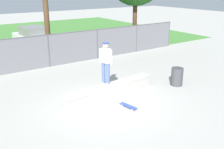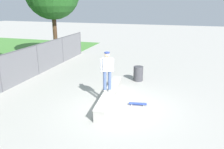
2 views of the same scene
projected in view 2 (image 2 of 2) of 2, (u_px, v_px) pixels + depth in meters
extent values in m
plane|color=#ADAAA3|center=(120.00, 107.00, 10.49)|extent=(80.00, 80.00, 0.00)
cube|color=#A8A59E|center=(110.00, 96.00, 11.08)|extent=(4.43, 0.90, 0.49)
cube|color=beige|center=(110.00, 91.00, 11.00)|extent=(4.48, 0.95, 0.06)
cube|color=beige|center=(105.00, 90.00, 10.80)|extent=(0.28, 0.21, 0.10)
cube|color=beige|center=(110.00, 90.00, 10.83)|extent=(0.28, 0.21, 0.10)
cylinder|color=#475B89|center=(105.00, 80.00, 10.63)|extent=(0.15, 0.15, 0.88)
cylinder|color=#475B89|center=(110.00, 80.00, 10.66)|extent=(0.15, 0.15, 0.88)
cube|color=silver|center=(107.00, 64.00, 10.43)|extent=(0.36, 0.44, 0.60)
cylinder|color=silver|center=(101.00, 65.00, 10.40)|extent=(0.10, 0.10, 0.58)
cylinder|color=silver|center=(113.00, 65.00, 10.47)|extent=(0.10, 0.10, 0.58)
sphere|color=tan|center=(107.00, 55.00, 10.30)|extent=(0.22, 0.22, 0.22)
cylinder|color=navy|center=(107.00, 53.00, 10.27)|extent=(0.23, 0.23, 0.06)
cube|color=navy|center=(107.00, 53.00, 10.40)|extent=(0.19, 0.23, 0.02)
cube|color=#334CB2|center=(138.00, 104.00, 10.67)|extent=(0.33, 0.82, 0.02)
cube|color=#B2B2B7|center=(144.00, 104.00, 10.64)|extent=(0.15, 0.08, 0.02)
cube|color=#B2B2B7|center=(132.00, 104.00, 10.71)|extent=(0.15, 0.08, 0.02)
cylinder|color=silver|center=(144.00, 106.00, 10.57)|extent=(0.04, 0.06, 0.05)
cylinder|color=silver|center=(144.00, 104.00, 10.73)|extent=(0.04, 0.06, 0.05)
cylinder|color=silver|center=(132.00, 105.00, 10.64)|extent=(0.04, 0.06, 0.05)
cylinder|color=silver|center=(132.00, 103.00, 10.80)|extent=(0.04, 0.06, 0.05)
cylinder|color=#4C4C51|center=(0.00, 74.00, 11.94)|extent=(0.07, 0.07, 1.93)
cylinder|color=#4C4C51|center=(38.00, 60.00, 14.96)|extent=(0.07, 0.07, 1.93)
cylinder|color=#4C4C51|center=(63.00, 50.00, 17.99)|extent=(0.07, 0.07, 1.93)
cylinder|color=#4C4C51|center=(80.00, 43.00, 21.02)|extent=(0.07, 0.07, 1.93)
cube|color=slate|center=(0.00, 74.00, 11.94)|extent=(19.86, 0.01, 1.93)
cylinder|color=#47301E|center=(55.00, 37.00, 18.40)|extent=(0.32, 0.32, 3.67)
cylinder|color=#3F3F44|center=(138.00, 74.00, 13.89)|extent=(0.56, 0.56, 0.86)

